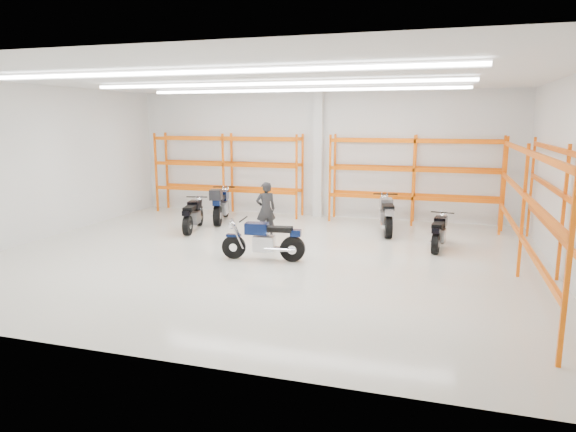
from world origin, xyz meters
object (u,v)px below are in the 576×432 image
(motorcycle_main, at_px, (267,241))
(motorcycle_back_b, at_px, (221,205))
(motorcycle_back_d, at_px, (439,233))
(motorcycle_back_a, at_px, (193,216))
(structural_column, at_px, (318,155))
(motorcycle_back_c, at_px, (386,216))
(standing_man, at_px, (266,209))

(motorcycle_main, bearing_deg, motorcycle_back_b, 127.24)
(motorcycle_main, distance_m, motorcycle_back_d, 4.81)
(motorcycle_back_a, xyz_separation_m, structural_column, (3.22, 3.58, 1.77))
(motorcycle_back_a, height_order, structural_column, structural_column)
(motorcycle_main, xyz_separation_m, motorcycle_back_d, (4.14, 2.46, -0.05))
(motorcycle_back_c, height_order, structural_column, structural_column)
(motorcycle_back_a, height_order, motorcycle_back_c, motorcycle_back_c)
(standing_man, bearing_deg, motorcycle_back_a, -36.38)
(motorcycle_back_c, xyz_separation_m, structural_column, (-2.71, 2.08, 1.71))
(motorcycle_back_d, height_order, standing_man, standing_man)
(motorcycle_main, relative_size, standing_man, 1.28)
(motorcycle_back_c, bearing_deg, motorcycle_main, -121.87)
(motorcycle_back_c, xyz_separation_m, standing_man, (-3.45, -1.54, 0.29))
(motorcycle_back_a, relative_size, structural_column, 0.46)
(motorcycle_back_c, xyz_separation_m, motorcycle_back_d, (1.60, -1.62, -0.10))
(motorcycle_main, bearing_deg, standing_man, 109.86)
(motorcycle_back_a, relative_size, motorcycle_back_b, 0.86)
(motorcycle_back_a, xyz_separation_m, motorcycle_back_b, (0.27, 1.54, 0.12))
(motorcycle_back_c, bearing_deg, standing_man, -155.90)
(motorcycle_back_c, relative_size, structural_column, 0.52)
(motorcycle_back_b, relative_size, motorcycle_back_c, 1.03)
(motorcycle_back_a, height_order, standing_man, standing_man)
(motorcycle_back_c, bearing_deg, motorcycle_back_a, -165.82)
(motorcycle_main, distance_m, structural_column, 6.40)
(motorcycle_main, height_order, motorcycle_back_c, motorcycle_back_c)
(motorcycle_back_b, distance_m, structural_column, 3.95)
(motorcycle_back_b, height_order, standing_man, standing_man)
(motorcycle_back_b, xyz_separation_m, standing_man, (2.21, -1.58, 0.23))
(motorcycle_main, xyz_separation_m, structural_column, (-0.18, 6.15, 1.76))
(structural_column, bearing_deg, motorcycle_back_d, -40.60)
(structural_column, bearing_deg, standing_man, -101.50)
(motorcycle_main, relative_size, motorcycle_back_c, 0.91)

